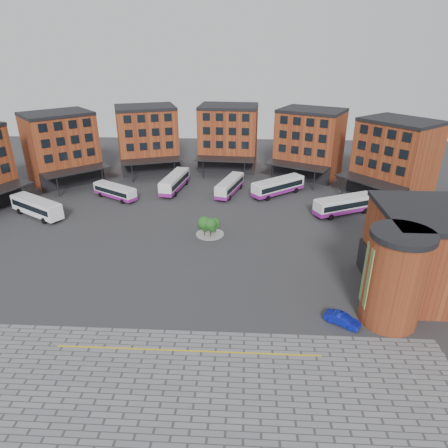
{
  "coord_description": "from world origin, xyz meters",
  "views": [
    {
      "loc": [
        7.22,
        -44.1,
        27.61
      ],
      "look_at": [
        4.46,
        7.35,
        4.0
      ],
      "focal_mm": 32.0,
      "sensor_mm": 36.0,
      "label": 1
    }
  ],
  "objects_px": {
    "bus_c": "(175,182)",
    "bus_f": "(345,205)",
    "tree_island": "(209,225)",
    "bus_b": "(115,191)",
    "bus_e": "(278,186)",
    "bus_d": "(230,186)",
    "blue_car": "(342,319)",
    "bus_a": "(36,206)"
  },
  "relations": [
    {
      "from": "bus_e",
      "to": "tree_island",
      "type": "bearing_deg",
      "value": -70.68
    },
    {
      "from": "bus_c",
      "to": "bus_f",
      "type": "bearing_deg",
      "value": -9.17
    },
    {
      "from": "bus_d",
      "to": "tree_island",
      "type": "bearing_deg",
      "value": -80.21
    },
    {
      "from": "bus_d",
      "to": "bus_a",
      "type": "bearing_deg",
      "value": -141.12
    },
    {
      "from": "blue_car",
      "to": "bus_c",
      "type": "bearing_deg",
      "value": 64.24
    },
    {
      "from": "bus_e",
      "to": "blue_car",
      "type": "distance_m",
      "value": 39.78
    },
    {
      "from": "bus_a",
      "to": "blue_car",
      "type": "height_order",
      "value": "bus_a"
    },
    {
      "from": "bus_b",
      "to": "bus_e",
      "type": "bearing_deg",
      "value": -51.3
    },
    {
      "from": "bus_e",
      "to": "bus_b",
      "type": "bearing_deg",
      "value": -121.63
    },
    {
      "from": "bus_b",
      "to": "bus_d",
      "type": "bearing_deg",
      "value": -48.0
    },
    {
      "from": "bus_b",
      "to": "bus_d",
      "type": "xyz_separation_m",
      "value": [
        21.88,
        3.94,
        0.16
      ]
    },
    {
      "from": "bus_a",
      "to": "bus_f",
      "type": "relative_size",
      "value": 0.96
    },
    {
      "from": "tree_island",
      "to": "bus_e",
      "type": "xyz_separation_m",
      "value": [
        11.94,
        19.0,
        -0.09
      ]
    },
    {
      "from": "bus_a",
      "to": "bus_b",
      "type": "xyz_separation_m",
      "value": [
        10.85,
        9.14,
        -0.41
      ]
    },
    {
      "from": "bus_d",
      "to": "bus_f",
      "type": "height_order",
      "value": "bus_f"
    },
    {
      "from": "tree_island",
      "to": "bus_a",
      "type": "xyz_separation_m",
      "value": [
        -30.28,
        6.06,
        0.04
      ]
    },
    {
      "from": "bus_a",
      "to": "bus_e",
      "type": "height_order",
      "value": "bus_e"
    },
    {
      "from": "bus_b",
      "to": "bus_f",
      "type": "xyz_separation_m",
      "value": [
        42.28,
        -5.3,
        0.26
      ]
    },
    {
      "from": "tree_island",
      "to": "blue_car",
      "type": "xyz_separation_m",
      "value": [
        16.07,
        -20.55,
        -1.24
      ]
    },
    {
      "from": "tree_island",
      "to": "bus_a",
      "type": "bearing_deg",
      "value": 168.68
    },
    {
      "from": "bus_a",
      "to": "bus_d",
      "type": "xyz_separation_m",
      "value": [
        32.73,
        13.08,
        -0.25
      ]
    },
    {
      "from": "bus_a",
      "to": "bus_c",
      "type": "relative_size",
      "value": 0.93
    },
    {
      "from": "bus_d",
      "to": "bus_e",
      "type": "height_order",
      "value": "bus_e"
    },
    {
      "from": "blue_car",
      "to": "tree_island",
      "type": "bearing_deg",
      "value": 71.16
    },
    {
      "from": "tree_island",
      "to": "bus_c",
      "type": "height_order",
      "value": "tree_island"
    },
    {
      "from": "bus_b",
      "to": "bus_c",
      "type": "relative_size",
      "value": 0.8
    },
    {
      "from": "tree_island",
      "to": "bus_b",
      "type": "xyz_separation_m",
      "value": [
        -19.43,
        15.2,
        -0.38
      ]
    },
    {
      "from": "bus_c",
      "to": "bus_d",
      "type": "relative_size",
      "value": 1.08
    },
    {
      "from": "tree_island",
      "to": "bus_c",
      "type": "distance_m",
      "value": 22.42
    },
    {
      "from": "bus_b",
      "to": "blue_car",
      "type": "bearing_deg",
      "value": -103.4
    },
    {
      "from": "tree_island",
      "to": "bus_d",
      "type": "height_order",
      "value": "tree_island"
    },
    {
      "from": "bus_b",
      "to": "bus_f",
      "type": "relative_size",
      "value": 0.82
    },
    {
      "from": "bus_b",
      "to": "bus_c",
      "type": "bearing_deg",
      "value": -31.21
    },
    {
      "from": "bus_c",
      "to": "bus_d",
      "type": "height_order",
      "value": "bus_c"
    },
    {
      "from": "bus_a",
      "to": "bus_c",
      "type": "bearing_deg",
      "value": -24.65
    },
    {
      "from": "tree_island",
      "to": "bus_d",
      "type": "distance_m",
      "value": 19.3
    },
    {
      "from": "bus_b",
      "to": "bus_c",
      "type": "xyz_separation_m",
      "value": [
        10.66,
        5.43,
        0.29
      ]
    },
    {
      "from": "blue_car",
      "to": "bus_a",
      "type": "bearing_deg",
      "value": 93.26
    },
    {
      "from": "bus_a",
      "to": "bus_b",
      "type": "bearing_deg",
      "value": -18.65
    },
    {
      "from": "bus_b",
      "to": "blue_car",
      "type": "xyz_separation_m",
      "value": [
        35.5,
        -35.75,
        -0.86
      ]
    },
    {
      "from": "bus_a",
      "to": "bus_b",
      "type": "relative_size",
      "value": 1.17
    },
    {
      "from": "bus_f",
      "to": "blue_car",
      "type": "relative_size",
      "value": 3.04
    }
  ]
}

